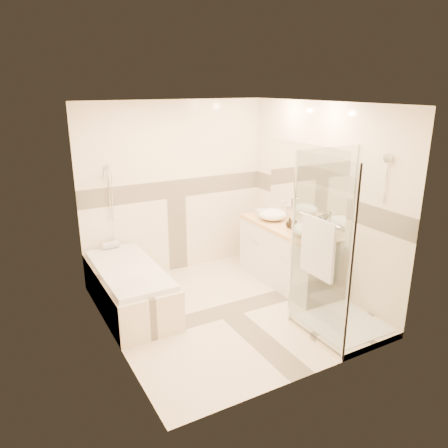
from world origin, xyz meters
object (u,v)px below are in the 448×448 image
vessel_sink_near (272,214)px  amenity_bottle_b (290,223)px  vanity (286,255)px  amenity_bottle_a (293,223)px  vessel_sink_far (309,229)px  bathtub (129,286)px  shower_enclosure (334,290)px

vessel_sink_near → amenity_bottle_b: 0.40m
vanity → amenity_bottle_a: (-0.02, -0.15, 0.51)m
vessel_sink_far → amenity_bottle_b: vessel_sink_far is taller
bathtub → vanity: (2.15, -0.35, 0.12)m
vessel_sink_near → amenity_bottle_b: (0.00, -0.40, -0.01)m
bathtub → vessel_sink_near: bearing=-0.4°
shower_enclosure → vessel_sink_near: (0.27, 1.61, 0.43)m
vessel_sink_near → bathtub: bearing=179.6°
amenity_bottle_a → bathtub: bearing=166.9°
vanity → shower_enclosure: shower_enclosure is taller
bathtub → amenity_bottle_b: 2.25m
vessel_sink_far → bathtub: bearing=159.1°
vanity → vessel_sink_near: vessel_sink_near is taller
bathtub → amenity_bottle_a: (2.13, -0.50, 0.63)m
vessel_sink_near → amenity_bottle_a: bearing=-90.0°
vessel_sink_near → shower_enclosure: bearing=-99.6°
shower_enclosure → vessel_sink_near: size_ratio=5.05×
shower_enclosure → amenity_bottle_a: (0.27, 1.13, 0.43)m
bathtub → amenity_bottle_a: 2.28m
amenity_bottle_a → vessel_sink_near: bearing=90.0°
bathtub → shower_enclosure: 2.47m
shower_enclosure → amenity_bottle_b: shower_enclosure is taller
amenity_bottle_b → vanity: bearing=73.2°
bathtub → vessel_sink_near: vessel_sink_near is taller
vessel_sink_near → amenity_bottle_b: size_ratio=3.02×
bathtub → amenity_bottle_a: bearing=-13.1°
vanity → vessel_sink_near: bearing=93.4°
shower_enclosure → amenity_bottle_a: bearing=76.4°
amenity_bottle_b → bathtub: bearing=168.9°
vanity → vessel_sink_far: 0.69m
vessel_sink_near → vessel_sink_far: vessel_sink_far is taller
bathtub → shower_enclosure: bearing=-41.1°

